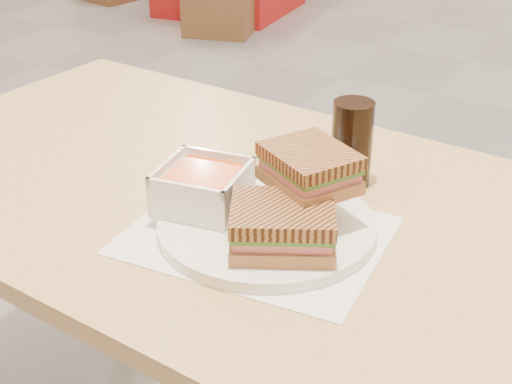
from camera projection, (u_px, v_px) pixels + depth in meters
The scene contains 7 objects.
main_table at pixel (218, 248), 1.16m from camera, with size 1.25×0.79×0.75m.
tray_liner at pixel (256, 235), 0.98m from camera, with size 0.36×0.29×0.00m.
plate at pixel (267, 225), 0.99m from camera, with size 0.30×0.30×0.02m.
soup_bowl at pixel (203, 189), 1.01m from camera, with size 0.13×0.13×0.06m.
panini_lower at pixel (282, 226), 0.91m from camera, with size 0.17×0.16×0.06m.
panini_upper at pixel (310, 168), 0.95m from camera, with size 0.15×0.14×0.05m.
cola_glass at pixel (352, 144), 1.09m from camera, with size 0.06×0.06×0.13m.
Camera 1 is at (0.42, -2.72, 1.27)m, focal length 50.59 mm.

